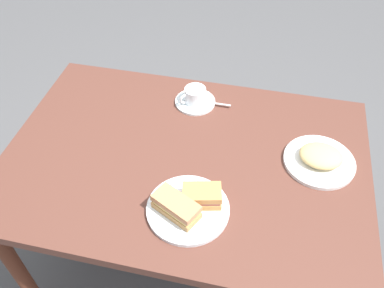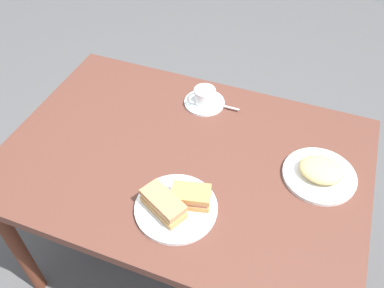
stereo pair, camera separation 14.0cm
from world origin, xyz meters
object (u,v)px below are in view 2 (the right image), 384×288
at_px(sandwich_plate, 176,208).
at_px(coffee_cup, 204,95).
at_px(sandwich_back, 191,196).
at_px(coffee_saucer, 204,103).
at_px(sandwich_front, 163,204).
at_px(spoon, 223,106).
at_px(dining_table, 184,170).
at_px(side_plate, 319,175).

relative_size(sandwich_plate, coffee_cup, 2.71).
xyz_separation_m(sandwich_back, coffee_saucer, (-0.12, 0.47, -0.04)).
bearing_deg(sandwich_front, spoon, 87.89).
bearing_deg(dining_table, spoon, 80.27).
bearing_deg(sandwich_plate, coffee_saucer, 99.88).
height_order(sandwich_plate, sandwich_back, sandwich_back).
bearing_deg(sandwich_plate, sandwich_front, -143.15).
relative_size(sandwich_plate, side_plate, 1.06).
height_order(sandwich_back, spoon, sandwich_back).
distance_m(spoon, side_plate, 0.46).
xyz_separation_m(coffee_saucer, side_plate, (0.48, -0.22, 0.00)).
distance_m(sandwich_back, spoon, 0.47).
xyz_separation_m(spoon, side_plate, (0.40, -0.22, -0.01)).
bearing_deg(coffee_saucer, side_plate, -24.15).
xyz_separation_m(dining_table, coffee_cup, (-0.03, 0.29, 0.12)).
bearing_deg(sandwich_front, side_plate, 36.32).
relative_size(sandwich_plate, spoon, 2.62).
distance_m(dining_table, sandwich_plate, 0.24).
xyz_separation_m(sandwich_plate, coffee_cup, (-0.09, 0.50, 0.03)).
height_order(coffee_cup, spoon, coffee_cup).
bearing_deg(sandwich_back, side_plate, 35.59).
bearing_deg(dining_table, coffee_cup, 95.61).
bearing_deg(spoon, sandwich_plate, -88.72).
xyz_separation_m(sandwich_plate, coffee_saucer, (-0.09, 0.50, -0.00)).
bearing_deg(spoon, dining_table, -99.73).
bearing_deg(side_plate, sandwich_plate, -143.72).
height_order(sandwich_plate, coffee_saucer, sandwich_plate).
bearing_deg(coffee_cup, spoon, 0.75).
bearing_deg(coffee_cup, dining_table, -84.39).
distance_m(coffee_cup, side_plate, 0.53).
bearing_deg(dining_table, sandwich_plate, -74.23).
relative_size(coffee_saucer, side_plate, 0.66).
relative_size(coffee_cup, spoon, 0.97).
relative_size(sandwich_back, coffee_saucer, 0.83).
height_order(sandwich_plate, coffee_cup, coffee_cup).
relative_size(dining_table, spoon, 12.87).
xyz_separation_m(dining_table, coffee_saucer, (-0.03, 0.29, 0.08)).
xyz_separation_m(sandwich_back, coffee_cup, (-0.13, 0.47, 0.00)).
relative_size(dining_table, sandwich_front, 7.82).
bearing_deg(spoon, coffee_cup, -179.25).
height_order(dining_table, coffee_cup, coffee_cup).
xyz_separation_m(sandwich_plate, sandwich_front, (-0.03, -0.02, 0.04)).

